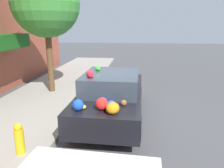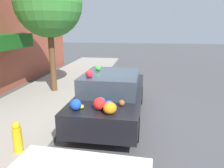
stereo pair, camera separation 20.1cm
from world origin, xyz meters
TOP-DOWN VIEW (x-y plane):
  - ground_plane at (0.00, 0.00)m, footprint 60.00×60.00m
  - sidewalk_curb at (0.00, 2.70)m, footprint 24.00×3.20m
  - street_tree at (2.16, 2.71)m, footprint 2.60×2.60m
  - fire_hydrant at (-2.40, 1.63)m, footprint 0.20×0.20m
  - art_car at (-0.05, -0.08)m, footprint 4.43×1.87m

SIDE VIEW (x-z plane):
  - ground_plane at x=0.00m, z-range 0.00..0.00m
  - sidewalk_curb at x=0.00m, z-range 0.00..0.11m
  - fire_hydrant at x=-2.40m, z-range 0.11..0.81m
  - art_car at x=-0.05m, z-range -0.05..1.55m
  - street_tree at x=2.16m, z-range 1.19..5.98m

